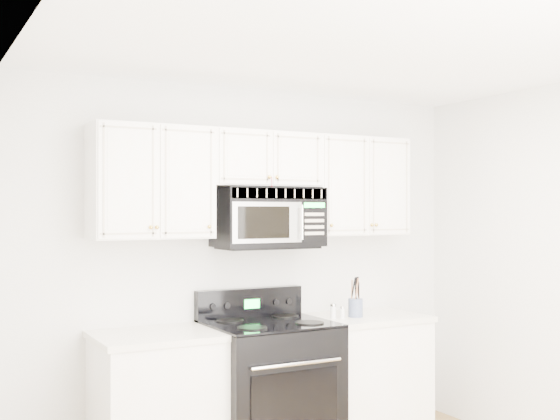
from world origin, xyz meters
TOP-DOWN VIEW (x-y plane):
  - room at (0.00, 0.00)m, footprint 3.51×3.51m
  - base_cabinet_left at (-0.80, 1.44)m, footprint 0.86×0.65m
  - base_cabinet_right at (0.80, 1.44)m, footprint 0.86×0.65m
  - range at (-0.03, 1.40)m, footprint 0.83×0.76m
  - upper_cabinets at (-0.00, 1.58)m, footprint 2.44×0.37m
  - microwave at (0.04, 1.55)m, footprint 0.76×0.43m
  - utensil_crock at (0.68, 1.39)m, footprint 0.11×0.11m
  - shaker_salt at (0.50, 1.41)m, footprint 0.04×0.04m
  - shaker_pepper at (0.55, 1.37)m, footprint 0.04×0.04m

SIDE VIEW (x-z plane):
  - base_cabinet_left at x=-0.80m, z-range -0.03..0.89m
  - base_cabinet_right at x=0.80m, z-range -0.03..0.89m
  - range at x=-0.03m, z-range -0.09..1.05m
  - shaker_pepper at x=0.55m, z-range 0.92..1.01m
  - shaker_salt at x=0.50m, z-range 0.92..1.03m
  - utensil_crock at x=0.68m, z-range 0.85..1.14m
  - room at x=0.00m, z-range 0.00..2.60m
  - microwave at x=0.04m, z-range 1.45..1.87m
  - upper_cabinets at x=0.00m, z-range 1.56..2.31m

